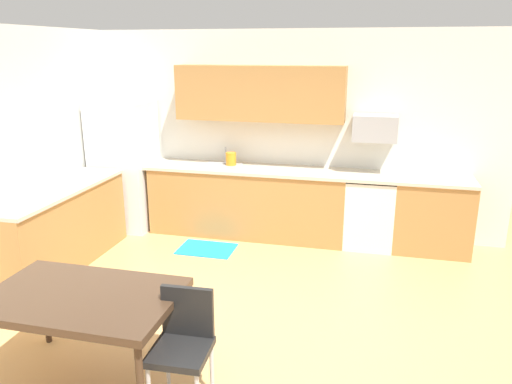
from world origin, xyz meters
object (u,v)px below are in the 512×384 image
object	(u,v)px
oven_range	(369,211)
dining_table	(82,302)
kettle	(231,160)
microwave	(375,128)
chair_near_table	(183,339)
refrigerator	(125,166)

from	to	relation	value
oven_range	dining_table	world-z (taller)	oven_range
kettle	dining_table	bearing A→B (deg)	-92.56
microwave	dining_table	distance (m)	4.04
dining_table	chair_near_table	bearing A→B (deg)	-2.10
refrigerator	dining_table	world-z (taller)	refrigerator
chair_near_table	kettle	distance (m)	3.49
refrigerator	oven_range	distance (m)	3.38
oven_range	dining_table	bearing A→B (deg)	-121.14
refrigerator	dining_table	xyz separation A→B (m)	(1.36, -3.23, -0.21)
dining_table	chair_near_table	world-z (taller)	chair_near_table
microwave	oven_range	bearing A→B (deg)	-90.00
refrigerator	chair_near_table	xyz separation A→B (m)	(2.15, -3.26, -0.38)
chair_near_table	kettle	size ratio (longest dim) A/B	4.25
oven_range	microwave	xyz separation A→B (m)	(-0.00, 0.10, 1.06)
microwave	dining_table	world-z (taller)	microwave
refrigerator	kettle	bearing A→B (deg)	4.94
chair_near_table	dining_table	bearing A→B (deg)	177.90
microwave	refrigerator	bearing A→B (deg)	-176.93
oven_range	kettle	bearing A→B (deg)	178.45
refrigerator	dining_table	size ratio (longest dim) A/B	1.26
chair_near_table	kettle	world-z (taller)	kettle
refrigerator	oven_range	world-z (taller)	refrigerator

